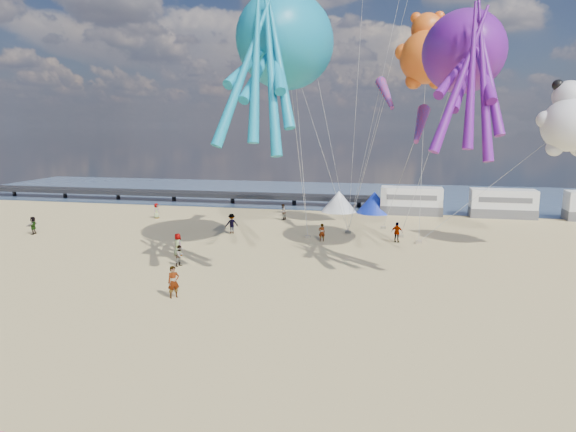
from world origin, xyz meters
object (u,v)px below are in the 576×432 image
object	(u,v)px
kite_teddy_orange	(426,57)
windsock_mid	(420,125)
sandbag_c	(419,242)
motorhome_0	(411,201)
tent_blue	(374,202)
beachgoer_4	(33,225)
motorhome_1	(503,203)
kite_panda	(569,125)
sandbag_e	(348,232)
windsock_left	(292,35)
beachgoer_5	(322,232)
beachgoer_7	(180,256)
beachgoer_0	(156,211)
tent_white	(339,201)
sandbag_d	(383,227)
sandbag_b	(401,236)
kite_octopus_purple	(463,52)
sandbag_a	(308,237)
standing_person	(174,282)
windsock_right	(386,94)
beachgoer_2	(232,224)
beachgoer_3	(397,232)
kite_octopus_teal	(286,41)
beachgoer_1	(283,212)

from	to	relation	value
kite_teddy_orange	windsock_mid	xyz separation A→B (m)	(-0.44, -5.27, -5.59)
sandbag_c	motorhome_0	bearing A→B (deg)	91.36
tent_blue	beachgoer_4	distance (m)	34.68
kite_teddy_orange	motorhome_1	bearing A→B (deg)	67.57
kite_panda	sandbag_e	bearing A→B (deg)	174.13
kite_teddy_orange	windsock_left	world-z (taller)	windsock_left
beachgoer_5	beachgoer_7	world-z (taller)	beachgoer_5
beachgoer_0	beachgoer_5	size ratio (longest dim) A/B	1.04
motorhome_0	tent_white	bearing A→B (deg)	180.00
windsock_mid	tent_white	bearing A→B (deg)	122.73
tent_white	sandbag_d	size ratio (longest dim) A/B	8.00
tent_white	sandbag_b	world-z (taller)	tent_white
sandbag_b	windsock_left	xyz separation A→B (m)	(-8.64, -5.48, 16.28)
sandbag_d	windsock_mid	xyz separation A→B (m)	(2.70, -7.97, 9.60)
motorhome_0	kite_octopus_purple	bearing A→B (deg)	-83.06
kite_octopus_purple	windsock_mid	distance (m)	6.30
sandbag_a	sandbag_d	world-z (taller)	same
windsock_mid	sandbag_b	bearing A→B (deg)	111.47
motorhome_1	tent_white	distance (m)	17.50
sandbag_b	kite_panda	bearing A→B (deg)	-18.50
standing_person	kite_panda	xyz separation A→B (m)	(24.24, 15.24, 8.77)
kite_octopus_purple	kite_panda	bearing A→B (deg)	30.86
motorhome_1	kite_panda	world-z (taller)	kite_panda
motorhome_1	sandbag_a	xyz separation A→B (m)	(-18.53, -14.59, -1.39)
standing_person	kite_teddy_orange	bearing A→B (deg)	13.57
motorhome_1	sandbag_e	world-z (taller)	motorhome_1
sandbag_b	windsock_right	bearing A→B (deg)	-128.68
sandbag_b	standing_person	bearing A→B (deg)	-123.54
beachgoer_4	sandbag_a	size ratio (longest dim) A/B	3.22
beachgoer_2	windsock_right	distance (m)	17.53
beachgoer_3	kite_octopus_teal	bearing A→B (deg)	53.48
standing_person	sandbag_d	bearing A→B (deg)	22.98
sandbag_c	kite_octopus_teal	world-z (taller)	kite_octopus_teal
kite_teddy_orange	standing_person	bearing A→B (deg)	-109.80
sandbag_e	windsock_right	size ratio (longest dim) A/B	0.10
beachgoer_2	kite_panda	bearing A→B (deg)	145.68
motorhome_1	kite_teddy_orange	world-z (taller)	kite_teddy_orange
beachgoer_7	sandbag_d	distance (m)	21.24
kite_octopus_purple	kite_teddy_orange	bearing A→B (deg)	109.48
tent_white	kite_teddy_orange	distance (m)	20.13
kite_teddy_orange	windsock_right	world-z (taller)	kite_teddy_orange
tent_white	beachgoer_3	size ratio (longest dim) A/B	2.33
tent_white	beachgoer_2	xyz separation A→B (m)	(-8.15, -14.06, -0.29)
beachgoer_0	sandbag_a	size ratio (longest dim) A/B	3.19
tent_blue	sandbag_b	bearing A→B (deg)	-77.07
beachgoer_0	windsock_right	bearing A→B (deg)	-98.03
sandbag_c	windsock_mid	xyz separation A→B (m)	(-0.38, -2.23, 9.60)
tent_blue	beachgoer_1	xyz separation A→B (m)	(-9.09, -6.47, -0.37)
sandbag_c	windsock_mid	world-z (taller)	windsock_mid
tent_blue	beachgoer_1	size ratio (longest dim) A/B	2.40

